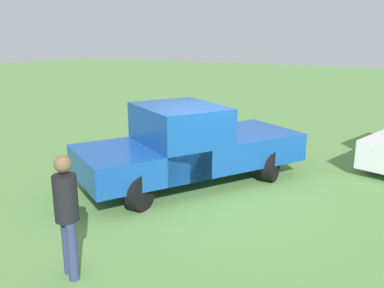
{
  "coord_description": "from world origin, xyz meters",
  "views": [
    {
      "loc": [
        -7.23,
        -3.21,
        3.24
      ],
      "look_at": [
        0.59,
        0.84,
        0.9
      ],
      "focal_mm": 38.22,
      "sensor_mm": 36.0,
      "label": 1
    }
  ],
  "objects": [
    {
      "name": "ground_plane",
      "position": [
        0.0,
        0.0,
        0.0
      ],
      "size": [
        80.0,
        80.0,
        0.0
      ],
      "primitive_type": "plane",
      "color": "#5B8C47"
    },
    {
      "name": "person_bystander",
      "position": [
        -3.53,
        0.59,
        0.99
      ],
      "size": [
        0.43,
        0.43,
        1.75
      ],
      "rotation": [
        0.0,
        0.0,
        2.66
      ],
      "color": "navy",
      "rests_on": "ground_plane"
    },
    {
      "name": "pickup_truck",
      "position": [
        0.48,
        0.91,
        0.93
      ],
      "size": [
        5.31,
        4.38,
        1.79
      ],
      "rotation": [
        0.0,
        0.0,
        5.71
      ],
      "color": "black",
      "rests_on": "ground_plane"
    }
  ]
}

